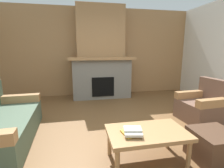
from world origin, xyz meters
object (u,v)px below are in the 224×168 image
object	(u,v)px
fireplace	(101,59)
ottoman	(214,146)
coffee_table	(147,135)
armchair	(203,107)

from	to	relation	value
fireplace	ottoman	bearing A→B (deg)	-73.33
coffee_table	ottoman	size ratio (longest dim) A/B	1.92
fireplace	armchair	size ratio (longest dim) A/B	3.18
coffee_table	ottoman	xyz separation A→B (m)	(0.87, -0.14, -0.18)
armchair	coffee_table	world-z (taller)	armchair
armchair	coffee_table	xyz separation A→B (m)	(-1.65, -1.01, 0.08)
armchair	ottoman	bearing A→B (deg)	-123.83
fireplace	ottoman	size ratio (longest dim) A/B	5.19
coffee_table	armchair	bearing A→B (deg)	31.66
fireplace	ottoman	xyz separation A→B (m)	(1.02, -3.40, -0.96)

